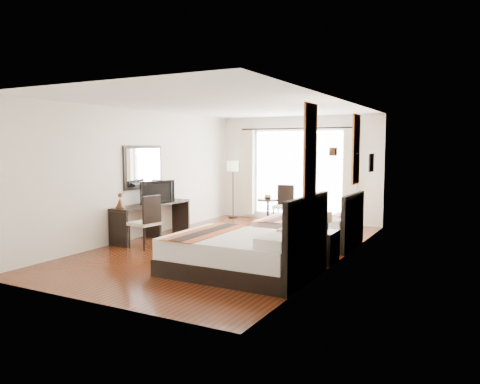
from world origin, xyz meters
The scene contains 29 objects.
floor centered at (0.00, 0.00, -0.01)m, with size 4.50×7.50×0.01m, color #3A130A.
ceiling centered at (0.00, 0.00, 2.79)m, with size 4.50×7.50×0.02m, color white.
wall_headboard centered at (2.25, 0.00, 1.40)m, with size 0.01×7.50×2.80m, color silver.
wall_desk centered at (-2.25, 0.00, 1.40)m, with size 0.01×7.50×2.80m, color silver.
wall_window centered at (0.00, 3.75, 1.40)m, with size 4.50×0.01×2.80m, color silver.
wall_entry centered at (0.00, -3.75, 1.40)m, with size 4.50×0.01×2.80m, color silver.
window_glass centered at (0.00, 3.73, 1.30)m, with size 2.40×0.02×2.20m, color white.
sheer_curtain centered at (0.00, 3.67, 1.30)m, with size 2.30×0.02×2.10m, color white.
drape_left centered at (-1.45, 3.63, 1.28)m, with size 0.35×0.14×2.35m, color beige.
drape_right centered at (1.45, 3.63, 1.28)m, with size 0.35×0.14×2.35m, color beige.
art_panel_near centered at (2.23, -1.57, 1.95)m, with size 0.03×0.50×1.35m, color maroon.
art_panel_far centered at (2.23, 1.04, 1.95)m, with size 0.03×0.50×1.35m, color maroon.
wall_sconce centered at (2.19, -0.32, 1.92)m, with size 0.10×0.14×0.14m, color #442918.
mirror_frame centered at (-2.22, 0.06, 1.55)m, with size 0.04×1.25×0.95m, color black.
mirror_glass centered at (-2.19, 0.06, 1.55)m, with size 0.01×1.12×0.82m, color white.
bed_near centered at (1.17, -1.57, 0.33)m, with size 2.27×1.77×1.28m.
bed_far centered at (1.34, 1.04, 0.28)m, with size 1.93×1.51×1.09m.
nightstand centered at (2.03, -0.32, 0.28)m, with size 0.46×0.57×0.55m, color black.
table_lamp centered at (2.04, -0.17, 0.74)m, with size 0.23×0.23×0.36m.
vase centered at (2.01, -0.52, 0.57)m, with size 0.14×0.14×0.15m, color black.
console_desk centered at (-1.99, 0.06, 0.38)m, with size 0.50×2.20×0.76m, color black.
television centered at (-1.97, 0.16, 1.01)m, with size 0.87×0.11×0.50m, color black.
bronze_figurine centered at (-1.99, -0.94, 0.89)m, with size 0.19×0.19×0.28m, color #442918, non-canonical shape.
desk_chair centered at (-1.44, -0.84, 0.32)m, with size 0.54×0.54×1.05m.
floor_lamp centered at (-1.82, 3.44, 1.35)m, with size 0.32×0.32×1.60m.
side_table centered at (-0.54, 3.01, 0.32)m, with size 0.55×0.55×0.64m, color black.
fruit_bowl centered at (-0.55, 3.00, 0.67)m, with size 0.23×0.23×0.06m, color #482919.
window_chair centered at (-0.08, 2.98, 0.31)m, with size 0.52×0.52×1.02m.
jute_rug centered at (-0.11, 2.29, 0.01)m, with size 1.16×0.79×0.01m, color tan.
Camera 1 is at (4.52, -8.02, 2.01)m, focal length 35.00 mm.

